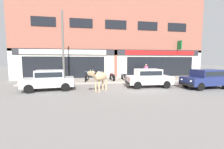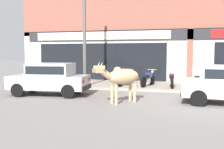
# 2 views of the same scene
# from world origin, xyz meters

# --- Properties ---
(ground_plane) EXTENTS (90.00, 90.00, 0.00)m
(ground_plane) POSITION_xyz_m (0.00, 0.00, 0.00)
(ground_plane) COLOR slate
(sidewalk) EXTENTS (19.00, 3.79, 0.14)m
(sidewalk) POSITION_xyz_m (0.00, 4.09, 0.07)
(sidewalk) COLOR gray
(sidewalk) RESTS_ON ground
(shop_building) EXTENTS (23.00, 1.40, 10.38)m
(shop_building) POSITION_xyz_m (0.00, 6.25, 5.01)
(shop_building) COLOR #8E5142
(shop_building) RESTS_ON ground
(cow) EXTENTS (1.59, 1.75, 1.61)m
(cow) POSITION_xyz_m (-2.61, -0.96, 1.01)
(cow) COLOR tan
(cow) RESTS_ON ground
(car_1) EXTENTS (3.73, 1.98, 1.46)m
(car_1) POSITION_xyz_m (-6.19, 0.01, 0.81)
(car_1) COLOR black
(car_1) RESTS_ON ground
(motorcycle_0) EXTENTS (0.62, 1.80, 0.88)m
(motorcycle_0) POSITION_xyz_m (-3.45, 3.33, 0.52)
(motorcycle_0) COLOR black
(motorcycle_0) RESTS_ON sidewalk
(motorcycle_1) EXTENTS (0.69, 1.78, 0.88)m
(motorcycle_1) POSITION_xyz_m (-2.18, 3.37, 0.52)
(motorcycle_1) COLOR black
(motorcycle_1) RESTS_ON sidewalk
(motorcycle_2) EXTENTS (0.52, 1.81, 0.88)m
(motorcycle_2) POSITION_xyz_m (-0.93, 3.33, 0.52)
(motorcycle_2) COLOR black
(motorcycle_2) RESTS_ON sidewalk
(motorcycle_3) EXTENTS (0.52, 1.81, 0.88)m
(motorcycle_3) POSITION_xyz_m (0.32, 3.39, 0.52)
(motorcycle_3) COLOR black
(motorcycle_3) RESTS_ON sidewalk
(utility_pole) EXTENTS (0.18, 0.18, 6.30)m
(utility_pole) POSITION_xyz_m (-5.47, 2.50, 3.29)
(utility_pole) COLOR #595651
(utility_pole) RESTS_ON sidewalk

